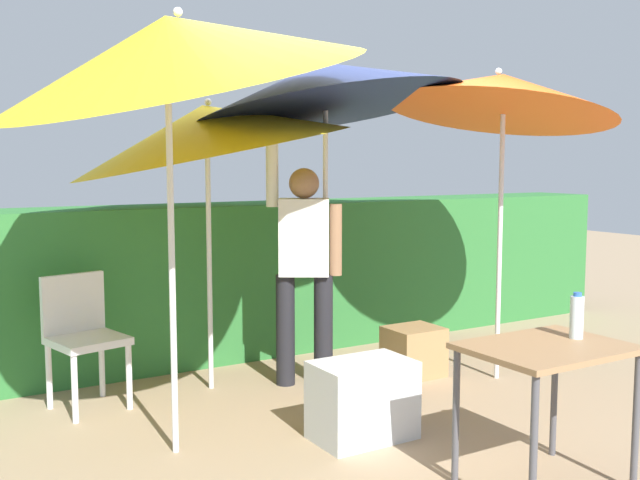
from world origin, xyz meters
The scene contains 12 objects.
ground_plane centered at (0.00, 0.00, 0.00)m, with size 24.00×24.00×0.00m, color #9E8466.
hedge_row centered at (0.00, 1.64, 0.65)m, with size 8.00×0.70×1.29m, color #2D7033.
umbrella_rainbow centered at (0.13, 0.47, 2.18)m, with size 2.00×1.98×2.58m.
umbrella_orange centered at (1.34, -0.05, 2.14)m, with size 1.73×1.71×2.45m.
umbrella_yellow centered at (-1.24, -0.24, 2.24)m, with size 2.10×2.06×2.75m.
umbrella_navy centered at (-0.63, 0.77, 1.87)m, with size 2.02×1.99×2.28m.
person_vendor centered at (0.01, 0.54, 0.93)m, with size 0.51×0.38×1.88m.
chair_plastic centered at (-1.51, 0.87, 0.51)m, with size 0.53×0.53×0.89m.
cooler_box centered at (-0.23, -0.57, 0.23)m, with size 0.59×0.38×0.47m, color silver.
crate_cardboard centered at (0.84, 0.30, 0.19)m, with size 0.40×0.35×0.38m, color #9E7A4C.
folding_table centered at (0.19, -1.59, 0.65)m, with size 0.80×0.60×0.74m.
bottle_water centered at (0.43, -1.57, 0.85)m, with size 0.07×0.07×0.24m.
Camera 1 is at (-2.62, -4.09, 1.64)m, focal length 41.29 mm.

